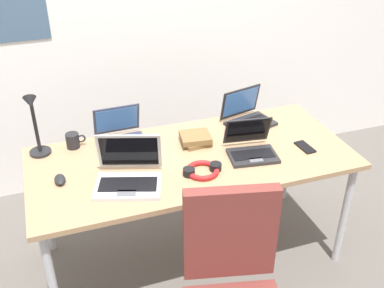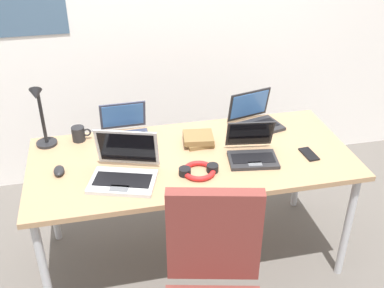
% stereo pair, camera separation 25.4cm
% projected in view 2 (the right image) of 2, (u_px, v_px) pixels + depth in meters
% --- Properties ---
extents(ground_plane, '(12.00, 12.00, 0.00)m').
position_uv_depth(ground_plane, '(192.00, 254.00, 2.97)').
color(ground_plane, '#56514C').
extents(wall_back, '(6.00, 0.13, 2.60)m').
position_uv_depth(wall_back, '(158.00, 6.00, 3.22)').
color(wall_back, silver).
rests_on(wall_back, ground_plane).
extents(desk, '(1.80, 0.80, 0.74)m').
position_uv_depth(desk, '(192.00, 165.00, 2.62)').
color(desk, '#9E7A56').
rests_on(desk, ground_plane).
extents(desk_lamp, '(0.12, 0.18, 0.40)m').
position_uv_depth(desk_lamp, '(41.00, 117.00, 2.57)').
color(desk_lamp, black).
rests_on(desk_lamp, desk).
extents(laptop_mid_desk, '(0.28, 0.25, 0.20)m').
position_uv_depth(laptop_mid_desk, '(125.00, 132.00, 2.74)').
color(laptop_mid_desk, '#33384C').
rests_on(laptop_mid_desk, desk).
extents(laptop_front_left, '(0.30, 0.28, 0.19)m').
position_uv_depth(laptop_front_left, '(252.00, 152.00, 2.55)').
color(laptop_front_left, '#232326').
rests_on(laptop_front_left, desk).
extents(laptop_front_right, '(0.33, 0.30, 0.21)m').
position_uv_depth(laptop_front_right, '(255.00, 120.00, 2.87)').
color(laptop_front_right, '#232326').
rests_on(laptop_front_right, desk).
extents(laptop_center, '(0.40, 0.37, 0.24)m').
position_uv_depth(laptop_center, '(124.00, 171.00, 2.38)').
color(laptop_center, '#B7BABC').
rests_on(laptop_center, desk).
extents(computer_mouse, '(0.06, 0.10, 0.03)m').
position_uv_depth(computer_mouse, '(59.00, 171.00, 2.43)').
color(computer_mouse, black).
rests_on(computer_mouse, desk).
extents(cell_phone, '(0.07, 0.14, 0.01)m').
position_uv_depth(cell_phone, '(309.00, 154.00, 2.60)').
color(cell_phone, black).
rests_on(cell_phone, desk).
extents(headphones, '(0.21, 0.18, 0.04)m').
position_uv_depth(headphones, '(199.00, 171.00, 2.44)').
color(headphones, red).
rests_on(headphones, desk).
extents(book_stack, '(0.19, 0.17, 0.06)m').
position_uv_depth(book_stack, '(199.00, 139.00, 2.69)').
color(book_stack, brown).
rests_on(book_stack, desk).
extents(coffee_mug, '(0.11, 0.08, 0.09)m').
position_uv_depth(coffee_mug, '(79.00, 134.00, 2.72)').
color(coffee_mug, black).
rests_on(coffee_mug, desk).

